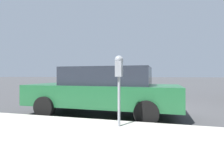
# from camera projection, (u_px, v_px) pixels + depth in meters

# --- Properties ---
(ground_plane) EXTENTS (220.00, 220.00, 0.00)m
(ground_plane) POSITION_uv_depth(u_px,v_px,m) (134.00, 110.00, 6.44)
(ground_plane) COLOR #424244
(parking_meter) EXTENTS (0.21, 0.19, 1.56)m
(parking_meter) POSITION_uv_depth(u_px,v_px,m) (119.00, 72.00, 3.85)
(parking_meter) COLOR gray
(parking_meter) RESTS_ON sidewalk
(car_green) EXTENTS (2.06, 4.89, 1.54)m
(car_green) POSITION_uv_depth(u_px,v_px,m) (103.00, 90.00, 5.65)
(car_green) COLOR #1E5B33
(car_green) RESTS_ON ground_plane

